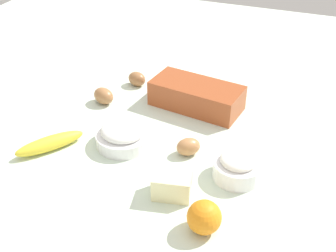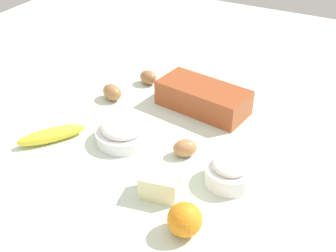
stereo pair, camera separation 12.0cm
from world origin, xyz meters
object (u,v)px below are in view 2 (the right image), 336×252
at_px(banana, 52,135).
at_px(butter_block, 160,185).
at_px(loaf_pan, 203,97).
at_px(egg_near_butter, 185,148).
at_px(egg_loose, 148,77).
at_px(orange_fruit, 185,220).
at_px(sugar_bowl, 123,131).
at_px(flour_bowl, 230,172).
at_px(egg_beside_bowl, 112,92).

xyz_separation_m(banana, butter_block, (0.37, -0.05, 0.01)).
bearing_deg(loaf_pan, butter_block, -71.57).
relative_size(egg_near_butter, egg_loose, 1.03).
height_order(orange_fruit, egg_loose, orange_fruit).
distance_m(sugar_bowl, banana, 0.20).
xyz_separation_m(loaf_pan, banana, (-0.30, -0.35, -0.02)).
height_order(flour_bowl, egg_beside_bowl, flour_bowl).
distance_m(loaf_pan, orange_fruit, 0.51).
relative_size(sugar_bowl, orange_fruit, 2.02).
bearing_deg(butter_block, orange_fruit, -37.58).
height_order(loaf_pan, banana, loaf_pan).
height_order(butter_block, egg_loose, butter_block).
distance_m(flour_bowl, egg_loose, 0.55).
bearing_deg(orange_fruit, sugar_bowl, 143.35).
distance_m(flour_bowl, butter_block, 0.18).
bearing_deg(orange_fruit, flour_bowl, 82.61).
relative_size(orange_fruit, egg_beside_bowl, 1.05).
bearing_deg(flour_bowl, egg_near_butter, 162.79).
relative_size(orange_fruit, egg_near_butter, 1.17).
bearing_deg(sugar_bowl, loaf_pan, 64.00).
xyz_separation_m(banana, egg_beside_bowl, (0.02, 0.27, 0.01)).
relative_size(flour_bowl, butter_block, 1.36).
bearing_deg(orange_fruit, butter_block, 142.42).
bearing_deg(banana, orange_fruit, -15.01).
bearing_deg(egg_beside_bowl, flour_bowl, -22.59).
xyz_separation_m(egg_beside_bowl, egg_loose, (0.05, 0.15, -0.00)).
bearing_deg(egg_beside_bowl, egg_near_butter, -24.77).
bearing_deg(orange_fruit, loaf_pan, 109.77).
distance_m(orange_fruit, egg_near_butter, 0.27).
bearing_deg(egg_near_butter, butter_block, -84.60).
distance_m(loaf_pan, butter_block, 0.41).
bearing_deg(egg_loose, loaf_pan, -15.03).
distance_m(egg_near_butter, egg_beside_bowl, 0.37).
bearing_deg(egg_loose, butter_block, -56.93).
relative_size(flour_bowl, egg_beside_bowl, 1.70).
distance_m(sugar_bowl, egg_loose, 0.34).
relative_size(flour_bowl, egg_near_butter, 1.88).
distance_m(banana, egg_beside_bowl, 0.27).
relative_size(flour_bowl, orange_fruit, 1.62).
bearing_deg(flour_bowl, egg_beside_bowl, 157.41).
relative_size(sugar_bowl, egg_near_butter, 2.36).
relative_size(butter_block, egg_loose, 1.42).
height_order(egg_beside_bowl, egg_loose, egg_beside_bowl).
relative_size(sugar_bowl, banana, 0.81).
bearing_deg(loaf_pan, egg_near_butter, -68.54).
bearing_deg(butter_block, sugar_bowl, 143.85).
bearing_deg(egg_loose, banana, -99.42).
bearing_deg(loaf_pan, egg_loose, 173.46).
bearing_deg(egg_near_butter, sugar_bowl, -173.75).
xyz_separation_m(flour_bowl, egg_near_butter, (-0.14, 0.04, -0.01)).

